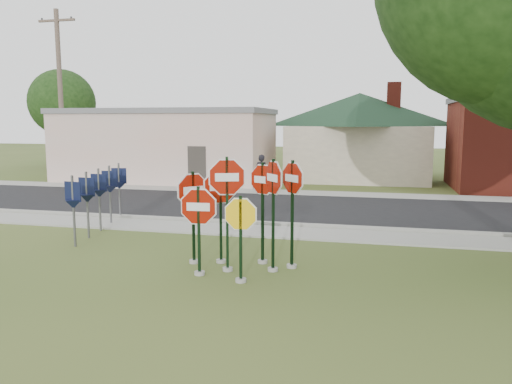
% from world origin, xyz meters
% --- Properties ---
extents(ground, '(120.00, 120.00, 0.00)m').
position_xyz_m(ground, '(0.00, 0.00, 0.00)').
color(ground, '#374C1C').
rests_on(ground, ground).
extents(sidewalk_near, '(60.00, 1.60, 0.06)m').
position_xyz_m(sidewalk_near, '(0.00, 5.50, 0.03)').
color(sidewalk_near, gray).
rests_on(sidewalk_near, ground).
extents(road, '(60.00, 7.00, 0.04)m').
position_xyz_m(road, '(0.00, 10.00, 0.02)').
color(road, black).
rests_on(road, ground).
extents(sidewalk_far, '(60.00, 1.60, 0.06)m').
position_xyz_m(sidewalk_far, '(0.00, 14.30, 0.03)').
color(sidewalk_far, gray).
rests_on(sidewalk_far, ground).
extents(curb, '(60.00, 0.20, 0.14)m').
position_xyz_m(curb, '(0.00, 6.50, 0.07)').
color(curb, gray).
rests_on(curb, ground).
extents(stop_sign_center, '(1.12, 0.37, 2.79)m').
position_xyz_m(stop_sign_center, '(-0.20, 1.30, 1.78)').
color(stop_sign_center, gray).
rests_on(stop_sign_center, ground).
extents(stop_sign_yellow, '(0.99, 0.24, 1.99)m').
position_xyz_m(stop_sign_yellow, '(0.31, 0.58, 1.15)').
color(stop_sign_yellow, gray).
rests_on(stop_sign_yellow, ground).
extents(stop_sign_left, '(1.15, 0.24, 2.15)m').
position_xyz_m(stop_sign_left, '(-0.74, 0.86, 1.29)').
color(stop_sign_left, gray).
rests_on(stop_sign_left, ground).
extents(stop_sign_right, '(0.69, 0.84, 2.73)m').
position_xyz_m(stop_sign_right, '(0.83, 1.54, 1.71)').
color(stop_sign_right, gray).
rests_on(stop_sign_right, ground).
extents(stop_sign_back_right, '(0.93, 0.48, 2.59)m').
position_xyz_m(stop_sign_back_right, '(0.45, 2.12, 1.60)').
color(stop_sign_back_right, gray).
rests_on(stop_sign_back_right, ground).
extents(stop_sign_back_left, '(1.01, 0.62, 2.48)m').
position_xyz_m(stop_sign_back_left, '(-0.56, 1.92, 1.54)').
color(stop_sign_back_left, gray).
rests_on(stop_sign_back_left, ground).
extents(stop_sign_far_right, '(0.78, 0.73, 2.67)m').
position_xyz_m(stop_sign_far_right, '(1.21, 1.90, 1.67)').
color(stop_sign_far_right, gray).
rests_on(stop_sign_far_right, ground).
extents(stop_sign_far_left, '(0.77, 0.86, 2.39)m').
position_xyz_m(stop_sign_far_left, '(-1.20, 1.73, 1.47)').
color(stop_sign_far_left, gray).
rests_on(stop_sign_far_left, ground).
extents(route_sign_row, '(1.43, 4.63, 2.00)m').
position_xyz_m(route_sign_row, '(-5.40, 4.50, 1.22)').
color(route_sign_row, '#59595E').
rests_on(route_sign_row, ground).
extents(building_stucco, '(12.20, 6.20, 4.20)m').
position_xyz_m(building_stucco, '(-9.00, 18.00, 2.15)').
color(building_stucco, beige).
rests_on(building_stucco, ground).
extents(building_house, '(11.60, 11.60, 6.20)m').
position_xyz_m(building_house, '(2.00, 22.00, 3.65)').
color(building_house, beige).
rests_on(building_house, ground).
extents(utility_pole_near, '(2.20, 0.26, 9.50)m').
position_xyz_m(utility_pole_near, '(-14.00, 15.20, 4.97)').
color(utility_pole_near, brown).
rests_on(utility_pole_near, ground).
extents(bg_tree_left, '(4.90, 4.90, 7.35)m').
position_xyz_m(bg_tree_left, '(-20.00, 24.00, 4.88)').
color(bg_tree_left, black).
rests_on(bg_tree_left, ground).
extents(pedestrian, '(0.74, 0.57, 1.82)m').
position_xyz_m(pedestrian, '(-2.34, 14.13, 0.97)').
color(pedestrian, black).
rests_on(pedestrian, sidewalk_far).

